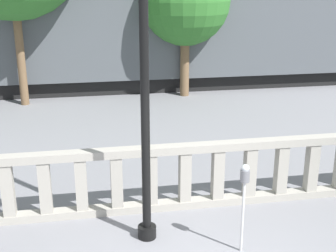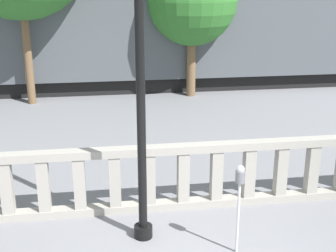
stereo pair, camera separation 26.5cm
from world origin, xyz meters
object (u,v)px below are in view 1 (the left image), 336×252
(lamppost, at_px, (144,12))
(parking_meter, at_px, (244,185))
(train_far, at_px, (187,4))
(tree_left, at_px, (185,1))
(train_near, at_px, (47,35))

(lamppost, bearing_deg, parking_meter, -24.99)
(train_far, bearing_deg, parking_meter, -100.55)
(tree_left, bearing_deg, train_near, 161.53)
(tree_left, bearing_deg, parking_meter, -96.87)
(train_near, relative_size, train_far, 1.03)
(train_near, height_order, train_far, train_far)
(train_near, xyz_separation_m, train_far, (8.25, 14.88, 0.01))
(lamppost, bearing_deg, train_far, 76.23)
(lamppost, distance_m, tree_left, 9.19)
(train_near, bearing_deg, parking_meter, -72.67)
(train_far, bearing_deg, lamppost, -103.77)
(lamppost, distance_m, train_far, 26.04)
(parking_meter, height_order, train_near, train_near)
(train_near, bearing_deg, lamppost, -78.73)
(parking_meter, relative_size, train_far, 0.06)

